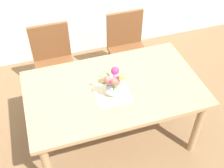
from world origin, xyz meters
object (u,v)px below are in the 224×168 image
at_px(flower_vase, 113,84).
at_px(chair_right, 127,46).
at_px(chair_left, 54,60).
at_px(dining_table, 114,94).

bearing_deg(flower_vase, chair_right, 62.37).
height_order(chair_left, flower_vase, flower_vase).
bearing_deg(chair_right, chair_left, 0.00).
distance_m(dining_table, flower_vase, 0.24).
xyz_separation_m(dining_table, chair_left, (-0.42, 0.80, -0.11)).
bearing_deg(flower_vase, chair_left, 113.59).
distance_m(dining_table, chair_left, 0.91).
bearing_deg(chair_right, dining_table, 62.01).
relative_size(chair_left, chair_right, 1.00).
distance_m(chair_left, chair_right, 0.85).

